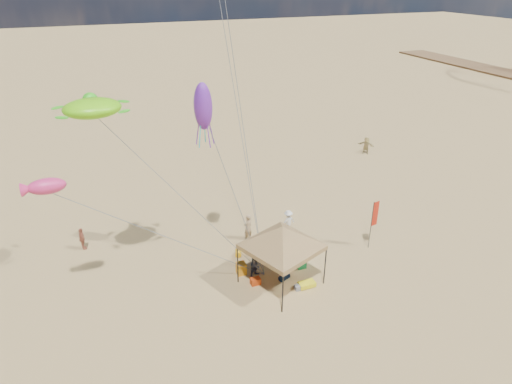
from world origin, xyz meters
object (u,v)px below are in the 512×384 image
at_px(person_near_c, 288,221).
at_px(cooler_blue, 294,247).
at_px(feather_flag, 374,217).
at_px(chair_green, 301,262).
at_px(beach_cart, 307,284).
at_px(person_far_c, 366,145).
at_px(person_far_a, 82,239).
at_px(person_near_a, 248,227).
at_px(person_near_b, 256,264).
at_px(cooler_red, 255,281).
at_px(canopy_tent, 282,229).
at_px(chair_yellow, 241,268).

bearing_deg(person_near_c, cooler_blue, 64.02).
distance_m(feather_flag, cooler_blue, 5.19).
distance_m(feather_flag, chair_green, 5.30).
xyz_separation_m(beach_cart, person_far_c, (14.31, 15.53, 0.63)).
bearing_deg(person_far_a, person_near_c, -113.34).
distance_m(person_near_a, person_far_c, 18.43).
distance_m(cooler_blue, person_far_c, 18.02).
height_order(person_near_a, person_far_c, person_near_a).
height_order(cooler_blue, person_near_b, person_near_b).
bearing_deg(person_far_c, beach_cart, -79.50).
height_order(person_near_b, person_far_c, person_far_c).
relative_size(feather_flag, beach_cart, 3.56).
xyz_separation_m(cooler_red, beach_cart, (2.49, -1.28, 0.01)).
distance_m(feather_flag, person_near_b, 7.78).
relative_size(canopy_tent, chair_yellow, 8.92).
height_order(cooler_blue, person_far_a, person_far_a).
relative_size(canopy_tent, person_near_c, 4.11).
xyz_separation_m(cooler_red, chair_green, (3.02, 0.48, 0.16)).
bearing_deg(chair_green, person_near_b, 175.59).
height_order(chair_yellow, beach_cart, chair_yellow).
distance_m(chair_green, person_near_c, 4.03).
bearing_deg(beach_cart, person_near_a, 102.51).
bearing_deg(chair_yellow, person_near_a, 63.09).
height_order(chair_yellow, person_far_c, person_far_c).
distance_m(person_near_a, person_near_c, 2.81).
height_order(canopy_tent, feather_flag, canopy_tent).
relative_size(chair_yellow, person_near_b, 0.44).
height_order(chair_green, chair_yellow, same).
distance_m(feather_flag, person_near_c, 5.52).
xyz_separation_m(chair_green, person_far_c, (13.78, 13.77, 0.48)).
bearing_deg(person_near_b, cooler_red, -142.98).
relative_size(beach_cart, person_near_b, 0.56).
relative_size(feather_flag, person_far_c, 1.92).
height_order(person_far_a, person_far_c, person_far_c).
xyz_separation_m(canopy_tent, cooler_red, (-1.35, 0.40, -3.26)).
relative_size(cooler_red, person_near_a, 0.30).
bearing_deg(person_far_c, person_near_c, -89.07).
bearing_deg(feather_flag, person_near_a, 151.96).
bearing_deg(cooler_red, feather_flag, 5.57).
xyz_separation_m(person_far_a, person_far_c, (25.36, 7.13, 0.11)).
distance_m(beach_cart, person_far_c, 21.13).
relative_size(cooler_red, chair_green, 0.77).
bearing_deg(person_near_b, chair_green, -31.68).
relative_size(person_near_c, person_far_a, 1.04).
xyz_separation_m(cooler_red, person_far_c, (16.80, 14.26, 0.64)).
relative_size(canopy_tent, person_near_b, 3.89).
relative_size(cooler_red, person_near_c, 0.36).
xyz_separation_m(cooler_blue, beach_cart, (-0.92, -3.49, 0.01)).
xyz_separation_m(feather_flag, chair_green, (-4.99, -0.30, -1.78)).
bearing_deg(person_far_a, chair_yellow, -137.02).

